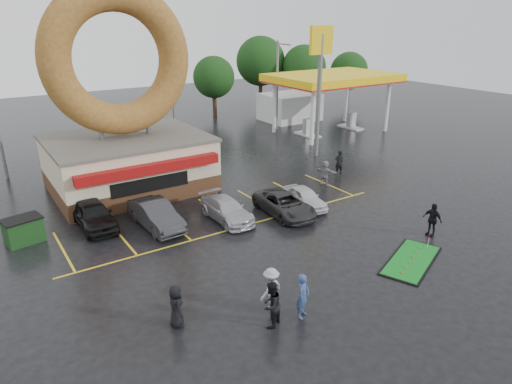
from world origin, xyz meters
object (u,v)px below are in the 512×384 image
gas_station (313,92)px  car_dgrey (156,215)px  streetlight_right (278,84)px  car_white (305,197)px  shell_sign (320,68)px  person_cameraman (432,220)px  car_grey (284,204)px  person_blue (303,296)px  dumpster (24,231)px  donut_shop (125,125)px  streetlight_mid (173,95)px  putting_green (411,260)px  car_silver (227,210)px  car_black (93,214)px

gas_station → car_dgrey: gas_station is taller
streetlight_right → car_white: bearing=-121.1°
shell_sign → car_white: shell_sign is taller
gas_station → person_cameraman: size_ratio=7.30×
streetlight_right → car_grey: 22.77m
person_blue → dumpster: bearing=92.1°
donut_shop → streetlight_right: 21.00m
streetlight_mid → car_white: bearing=-86.5°
dumpster → putting_green: 20.04m
putting_green → car_grey: bearing=102.7°
shell_sign → streetlight_mid: (-9.00, 8.92, -2.60)m
person_blue → dumpster: 15.54m
gas_station → dumpster: (-30.46, -12.83, -3.05)m
streetlight_mid → donut_shop: bearing=-131.4°
streetlight_mid → car_silver: bearing=-104.0°
gas_station → car_black: size_ratio=3.04×
car_white → dumpster: 16.10m
streetlight_mid → person_blue: size_ratio=4.72×
streetlight_mid → car_white: streetlight_mid is taller
car_silver → person_cameraman: 11.50m
car_black → dumpster: car_black is taller
dumpster → car_dgrey: bearing=-28.9°
car_silver → dumpster: (-10.41, 3.38, 0.01)m
shell_sign → person_cameraman: size_ratio=5.67×
car_black → car_dgrey: 3.56m
gas_station → car_dgrey: bearing=-148.0°
donut_shop → person_blue: 18.38m
person_cameraman → putting_green: bearing=-73.2°
donut_shop → car_dgrey: size_ratio=2.93×
shell_sign → car_white: 13.32m
shell_sign → dumpster: size_ratio=5.89×
streetlight_right → putting_green: bearing=-112.4°
streetlight_right → car_silver: (-16.05, -17.19, -4.15)m
car_black → putting_green: car_black is taller
person_cameraman → dumpster: bearing=-126.8°
car_grey → person_blue: (-5.44, -8.55, 0.31)m
car_grey → person_blue: size_ratio=2.45×
car_grey → putting_green: car_grey is taller
gas_station → car_grey: (-16.74, -17.44, -3.05)m
car_grey → dumpster: (-13.72, 4.60, 0.00)m
car_white → donut_shop: bearing=137.5°
shell_sign → car_silver: (-13.05, -7.28, -6.74)m
streetlight_right → car_grey: (-12.74, -18.42, -4.13)m
streetlight_right → putting_green: (-10.92, -26.46, -4.75)m
person_blue → putting_green: 7.33m
streetlight_right → car_black: size_ratio=2.01×
donut_shop → person_cameraman: 20.04m
putting_green → car_black: bearing=133.6°
gas_station → car_silver: 25.97m
gas_station → streetlight_right: (-4.00, 0.98, 1.08)m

